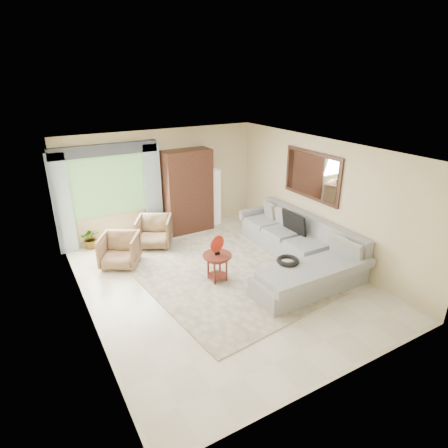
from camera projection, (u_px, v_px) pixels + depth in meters
ground at (222, 281)px, 7.42m from camera, size 6.00×6.00×0.00m
area_rug at (221, 274)px, 7.66m from camera, size 3.43×4.31×0.02m
sectional_sofa at (298, 252)px, 8.00m from camera, size 2.30×3.46×0.90m
tv_screen at (294, 223)px, 8.37m from camera, size 0.14×0.74×0.48m
garden_hose at (288, 261)px, 7.06m from camera, size 0.43×0.43×0.09m
coffee_table at (217, 267)px, 7.34m from camera, size 0.57×0.57×0.57m
red_disc at (217, 244)px, 7.15m from camera, size 0.33×0.11×0.34m
armchair_left at (120, 250)px, 7.90m from camera, size 1.04×1.05×0.70m
armchair_right at (154, 232)px, 8.81m from camera, size 1.06×1.07×0.72m
potted_plant at (91, 238)px, 8.74m from camera, size 0.49×0.44×0.50m
armoire at (188, 191)px, 9.47m from camera, size 1.20×0.55×2.10m
floor_lamp at (215, 197)px, 10.00m from camera, size 0.24×0.24×1.50m
window at (108, 186)px, 8.66m from camera, size 1.80×0.04×1.40m
curtain_left at (62, 205)px, 8.20m from camera, size 0.40×0.08×2.30m
curtain_right at (153, 191)px, 9.17m from camera, size 0.40×0.08×2.30m
valance at (104, 150)px, 8.29m from camera, size 2.40×0.12×0.26m
wall_mirror at (312, 176)px, 8.18m from camera, size 0.05×1.70×1.05m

